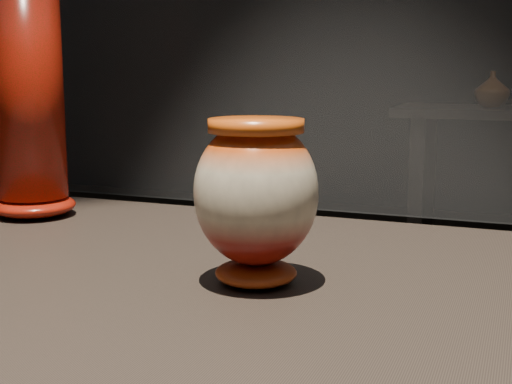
% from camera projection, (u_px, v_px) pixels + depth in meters
% --- Properties ---
extents(main_vase, '(0.15, 0.15, 0.18)m').
position_uv_depth(main_vase, '(256.00, 195.00, 0.75)').
color(main_vase, maroon).
rests_on(main_vase, display_plinth).
extents(tall_vase, '(0.17, 0.17, 0.40)m').
position_uv_depth(tall_vase, '(28.00, 91.00, 1.07)').
color(tall_vase, '#AA100B').
rests_on(tall_vase, display_plinth).
extents(back_vase_left, '(0.20, 0.20, 0.19)m').
position_uv_depth(back_vase_left, '(492.00, 89.00, 3.90)').
color(back_vase_left, brown).
rests_on(back_vase_left, back_shelf).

